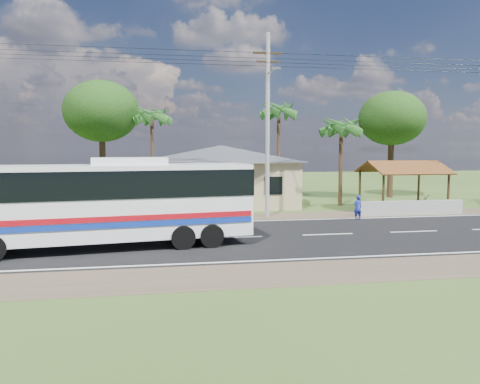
{
  "coord_description": "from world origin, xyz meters",
  "views": [
    {
      "loc": [
        -3.43,
        -21.21,
        4.11
      ],
      "look_at": [
        0.37,
        1.0,
        2.05
      ],
      "focal_mm": 35.0,
      "sensor_mm": 36.0,
      "label": 1
    }
  ],
  "objects_px": {
    "waiting_shed": "(403,169)",
    "coach_bus": "(105,197)",
    "person": "(358,208)",
    "motorcycle": "(421,203)"
  },
  "relations": [
    {
      "from": "coach_bus",
      "to": "motorcycle",
      "type": "relative_size",
      "value": 6.47
    },
    {
      "from": "coach_bus",
      "to": "motorcycle",
      "type": "bearing_deg",
      "value": 17.24
    },
    {
      "from": "coach_bus",
      "to": "motorcycle",
      "type": "distance_m",
      "value": 21.69
    },
    {
      "from": "motorcycle",
      "to": "waiting_shed",
      "type": "bearing_deg",
      "value": 25.2
    },
    {
      "from": "waiting_shed",
      "to": "coach_bus",
      "type": "height_order",
      "value": "coach_bus"
    },
    {
      "from": "person",
      "to": "motorcycle",
      "type": "bearing_deg",
      "value": -156.67
    },
    {
      "from": "coach_bus",
      "to": "motorcycle",
      "type": "xyz_separation_m",
      "value": [
        19.61,
        9.11,
        -1.65
      ]
    },
    {
      "from": "coach_bus",
      "to": "person",
      "type": "xyz_separation_m",
      "value": [
        13.56,
        5.65,
        -1.43
      ]
    },
    {
      "from": "waiting_shed",
      "to": "motorcycle",
      "type": "height_order",
      "value": "waiting_shed"
    },
    {
      "from": "coach_bus",
      "to": "waiting_shed",
      "type": "bearing_deg",
      "value": 20.3
    }
  ]
}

